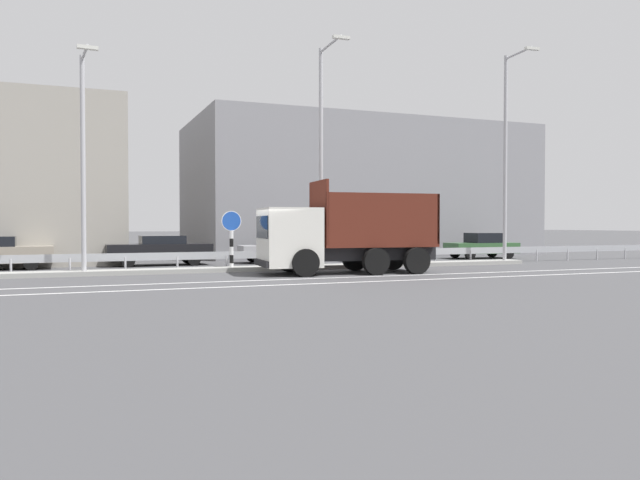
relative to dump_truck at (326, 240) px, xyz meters
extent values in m
plane|color=#424244|center=(-2.11, 0.14, -1.33)|extent=(320.00, 320.00, 0.00)
cube|color=silver|center=(0.94, -1.88, -1.33)|extent=(48.52, 0.16, 0.01)
cube|color=silver|center=(0.94, -3.73, -1.33)|extent=(48.52, 0.16, 0.01)
cube|color=gray|center=(-2.11, 2.57, -1.24)|extent=(26.69, 1.10, 0.18)
cube|color=#9EA0A5|center=(-2.11, 3.63, -0.71)|extent=(48.52, 0.04, 0.32)
cylinder|color=#ADADB2|center=(-11.48, 3.63, -1.02)|extent=(0.09, 0.09, 0.62)
cylinder|color=#ADADB2|center=(-9.40, 3.63, -1.02)|extent=(0.09, 0.09, 0.62)
cylinder|color=#ADADB2|center=(-7.31, 3.63, -1.02)|extent=(0.09, 0.09, 0.62)
cylinder|color=#ADADB2|center=(-5.23, 3.63, -1.02)|extent=(0.09, 0.09, 0.62)
cylinder|color=#ADADB2|center=(-3.15, 3.63, -1.02)|extent=(0.09, 0.09, 0.62)
cylinder|color=#ADADB2|center=(-1.06, 3.63, -1.02)|extent=(0.09, 0.09, 0.62)
cylinder|color=#ADADB2|center=(1.02, 3.63, -1.02)|extent=(0.09, 0.09, 0.62)
cylinder|color=#ADADB2|center=(3.10, 3.63, -1.02)|extent=(0.09, 0.09, 0.62)
cylinder|color=#ADADB2|center=(5.19, 3.63, -1.02)|extent=(0.09, 0.09, 0.62)
cylinder|color=#ADADB2|center=(7.27, 3.63, -1.02)|extent=(0.09, 0.09, 0.62)
cylinder|color=#ADADB2|center=(9.35, 3.63, -1.02)|extent=(0.09, 0.09, 0.62)
cylinder|color=#ADADB2|center=(11.44, 3.63, -1.02)|extent=(0.09, 0.09, 0.62)
cylinder|color=#ADADB2|center=(13.52, 3.63, -1.02)|extent=(0.09, 0.09, 0.62)
cylinder|color=#ADADB2|center=(15.61, 3.63, -1.02)|extent=(0.09, 0.09, 0.62)
cylinder|color=#ADADB2|center=(17.69, 3.63, -1.02)|extent=(0.09, 0.09, 0.62)
cylinder|color=#ADADB2|center=(19.77, 3.63, -1.02)|extent=(0.09, 0.09, 0.62)
cube|color=silver|center=(-1.50, 0.13, 0.11)|extent=(2.30, 2.59, 2.26)
cube|color=black|center=(-2.56, 0.21, 0.51)|extent=(0.20, 2.08, 0.85)
cube|color=black|center=(-2.60, 0.22, -0.86)|extent=(0.30, 2.38, 0.24)
cube|color=black|center=(1.99, -0.17, -0.54)|extent=(4.99, 1.74, 0.53)
cube|color=#511E14|center=(1.99, -0.17, -0.22)|extent=(4.88, 2.71, 0.12)
cube|color=#511E14|center=(1.89, -1.28, 0.83)|extent=(4.70, 0.49, 1.99)
cube|color=#511E14|center=(2.08, 0.94, 0.83)|extent=(4.70, 0.49, 1.99)
cube|color=#511E14|center=(-0.31, 0.03, 1.08)|extent=(0.29, 2.33, 2.48)
cube|color=#511E14|center=(4.28, -0.36, 0.83)|extent=(0.29, 2.33, 1.99)
cylinder|color=black|center=(-1.29, -1.08, -0.81)|extent=(1.06, 0.41, 1.04)
cylinder|color=black|center=(-1.09, 1.28, -0.81)|extent=(1.06, 0.41, 1.04)
cylinder|color=black|center=(1.52, -1.32, -0.81)|extent=(1.06, 0.41, 1.04)
cylinder|color=black|center=(1.72, 1.05, -0.81)|extent=(1.06, 0.41, 1.04)
cylinder|color=black|center=(3.23, -1.46, -0.81)|extent=(1.06, 0.41, 1.04)
cylinder|color=black|center=(3.43, 0.91, -0.81)|extent=(1.06, 0.41, 1.04)
cylinder|color=white|center=(-3.18, 2.57, -1.16)|extent=(0.16, 0.16, 0.34)
cylinder|color=black|center=(-3.18, 2.57, -0.82)|extent=(0.16, 0.16, 0.34)
cylinder|color=white|center=(-3.18, 2.57, -0.48)|extent=(0.16, 0.16, 0.34)
cylinder|color=black|center=(-3.18, 2.57, -0.14)|extent=(0.16, 0.16, 0.34)
cylinder|color=white|center=(-3.18, 2.57, 0.20)|extent=(0.16, 0.16, 0.34)
cylinder|color=#1E4CB2|center=(-3.18, 2.57, 0.76)|extent=(0.77, 0.03, 0.77)
cylinder|color=white|center=(-3.18, 2.57, 0.76)|extent=(0.83, 0.02, 0.83)
cylinder|color=#ADADB2|center=(-8.90, 2.47, 2.81)|extent=(0.18, 0.18, 8.29)
cylinder|color=#ADADB2|center=(-8.82, 1.45, 6.81)|extent=(0.25, 2.04, 0.10)
cube|color=silver|center=(-8.75, 0.43, 6.73)|extent=(0.71, 0.25, 0.12)
cylinder|color=#ADADB2|center=(0.81, 2.59, 3.46)|extent=(0.18, 0.18, 9.59)
cylinder|color=#ADADB2|center=(0.74, 1.35, 8.11)|extent=(0.23, 2.49, 0.10)
cube|color=silver|center=(0.68, 0.11, 8.03)|extent=(0.71, 0.24, 0.12)
cylinder|color=#ADADB2|center=(10.51, 2.45, 3.77)|extent=(0.18, 0.18, 10.21)
cylinder|color=#ADADB2|center=(10.41, 1.40, 8.73)|extent=(0.31, 2.12, 0.10)
cube|color=silver|center=(10.30, 0.34, 8.65)|extent=(0.72, 0.27, 0.12)
cylinder|color=black|center=(-10.99, 8.12, -1.03)|extent=(0.61, 0.22, 0.60)
cylinder|color=black|center=(-10.93, 6.33, -1.03)|extent=(0.61, 0.22, 0.60)
cube|color=black|center=(-5.47, 7.51, -0.67)|extent=(4.83, 1.77, 0.72)
cube|color=black|center=(-5.33, 7.52, -0.11)|extent=(2.04, 1.53, 0.39)
cylinder|color=black|center=(-6.96, 6.68, -1.03)|extent=(0.60, 0.21, 0.60)
cylinder|color=black|center=(-6.98, 8.31, -1.03)|extent=(0.60, 0.21, 0.60)
cylinder|color=black|center=(-3.97, 6.72, -1.03)|extent=(0.60, 0.21, 0.60)
cylinder|color=black|center=(-3.99, 8.35, -1.03)|extent=(0.60, 0.21, 0.60)
cube|color=#A3A3A8|center=(0.53, 7.43, -0.74)|extent=(4.25, 2.19, 0.58)
cube|color=black|center=(0.40, 7.44, -0.18)|extent=(1.85, 1.79, 0.53)
cylinder|color=black|center=(1.86, 8.23, -1.03)|extent=(0.61, 0.24, 0.60)
cylinder|color=black|center=(1.73, 6.44, -1.03)|extent=(0.61, 0.24, 0.60)
cylinder|color=black|center=(-0.68, 8.42, -1.03)|extent=(0.61, 0.24, 0.60)
cylinder|color=black|center=(-0.81, 6.63, -1.03)|extent=(0.61, 0.24, 0.60)
cube|color=#A3A3A8|center=(6.31, 7.08, -0.67)|extent=(4.70, 2.31, 0.73)
cube|color=black|center=(6.45, 7.07, -0.07)|extent=(2.05, 1.86, 0.47)
cylinder|color=black|center=(4.83, 6.28, -1.03)|extent=(0.61, 0.25, 0.60)
cylinder|color=black|center=(4.98, 8.12, -1.03)|extent=(0.61, 0.25, 0.60)
cylinder|color=black|center=(7.64, 6.04, -1.03)|extent=(0.61, 0.25, 0.60)
cylinder|color=black|center=(7.80, 7.88, -1.03)|extent=(0.61, 0.25, 0.60)
cube|color=#335B33|center=(12.49, 7.01, -0.73)|extent=(4.11, 1.99, 0.60)
cube|color=black|center=(12.61, 7.00, -0.15)|extent=(1.78, 1.63, 0.56)
cylinder|color=black|center=(11.19, 6.27, -1.03)|extent=(0.61, 0.24, 0.60)
cylinder|color=black|center=(11.30, 7.91, -1.03)|extent=(0.61, 0.24, 0.60)
cylinder|color=black|center=(13.67, 6.11, -1.03)|extent=(0.61, 0.24, 0.60)
cylinder|color=black|center=(13.78, 7.74, -1.03)|extent=(0.61, 0.24, 0.60)
cube|color=gray|center=(-12.96, 15.66, 2.74)|extent=(12.25, 15.85, 8.15)
cube|color=gray|center=(8.59, 15.66, 2.92)|extent=(21.76, 11.76, 8.49)
camera|label=1|loc=(-9.30, -22.68, 0.60)|focal=35.00mm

